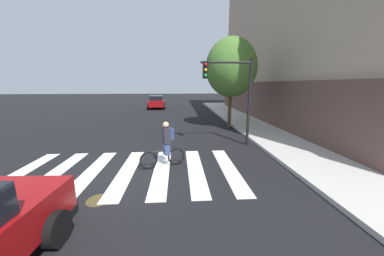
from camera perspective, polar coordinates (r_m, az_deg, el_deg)
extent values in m
plane|color=black|center=(7.70, -15.91, -11.46)|extent=(120.00, 120.00, 0.00)
cube|color=#B2AFA8|center=(10.36, 40.44, -7.39)|extent=(6.50, 50.00, 0.15)
cube|color=silver|center=(9.31, -40.31, -9.77)|extent=(0.55, 4.08, 0.01)
cube|color=silver|center=(8.65, -33.73, -10.40)|extent=(0.55, 4.08, 0.01)
cube|color=silver|center=(8.12, -26.14, -10.96)|extent=(0.55, 4.08, 0.01)
cube|color=silver|center=(7.75, -17.63, -11.37)|extent=(0.55, 4.08, 0.01)
cube|color=silver|center=(7.55, -8.46, -11.53)|extent=(0.55, 4.08, 0.01)
cube|color=silver|center=(7.55, 0.95, -11.40)|extent=(0.55, 4.08, 0.01)
cube|color=silver|center=(7.74, 10.12, -10.99)|extent=(0.55, 4.08, 0.01)
cylinder|color=#473D1E|center=(6.28, -24.50, -17.76)|extent=(0.64, 0.64, 0.01)
cylinder|color=black|center=(5.03, -33.60, -22.29)|extent=(0.27, 0.69, 0.68)
cube|color=maroon|center=(26.68, -9.86, 6.93)|extent=(2.17, 4.68, 0.69)
cube|color=black|center=(26.49, -9.92, 8.24)|extent=(1.80, 2.30, 0.55)
cylinder|color=black|center=(28.21, -11.71, 6.43)|extent=(0.29, 0.69, 0.67)
cylinder|color=black|center=(28.16, -7.81, 6.55)|extent=(0.29, 0.69, 0.67)
cylinder|color=black|center=(25.31, -12.09, 5.78)|extent=(0.29, 0.69, 0.67)
cylinder|color=black|center=(25.26, -7.75, 5.93)|extent=(0.29, 0.69, 0.67)
torus|color=black|center=(7.90, -4.44, -7.82)|extent=(0.64, 0.28, 0.66)
torus|color=black|center=(7.64, -11.98, -8.76)|extent=(0.64, 0.28, 0.66)
cylinder|color=black|center=(7.66, -8.21, -6.34)|extent=(0.86, 0.35, 0.05)
cylinder|color=black|center=(7.68, -7.09, -5.71)|extent=(0.04, 0.04, 0.45)
cube|color=#384772|center=(7.66, -7.10, -5.35)|extent=(0.28, 0.33, 0.56)
cube|color=#26262D|center=(7.54, -7.19, -2.09)|extent=(0.35, 0.42, 0.56)
sphere|color=tan|center=(7.45, -7.27, 0.90)|extent=(0.22, 0.22, 0.22)
cube|color=navy|center=(7.58, -5.89, -1.59)|extent=(0.25, 0.32, 0.40)
cylinder|color=black|center=(10.40, 15.58, 6.62)|extent=(0.14, 0.14, 4.20)
cylinder|color=black|center=(10.08, 9.46, 17.56)|extent=(2.40, 0.10, 0.10)
cube|color=black|center=(9.88, 3.75, 15.77)|extent=(0.24, 0.20, 0.76)
sphere|color=red|center=(9.79, 3.85, 17.21)|extent=(0.14, 0.14, 0.14)
sphere|color=gold|center=(9.77, 3.83, 15.81)|extent=(0.14, 0.14, 0.14)
sphere|color=green|center=(9.76, 3.81, 14.40)|extent=(0.14, 0.14, 0.14)
cylinder|color=gold|center=(15.47, 15.22, 2.24)|extent=(0.22, 0.22, 0.65)
sphere|color=gold|center=(15.41, 15.29, 3.57)|extent=(0.18, 0.18, 0.18)
cylinder|color=gold|center=(15.51, 15.78, 2.35)|extent=(0.12, 0.09, 0.09)
cylinder|color=#4C3823|center=(14.63, 10.41, 5.47)|extent=(0.24, 0.24, 2.75)
ellipsoid|color=#47722D|center=(14.58, 10.83, 16.23)|extent=(3.42, 3.42, 3.93)
cube|color=brown|center=(23.86, 39.64, 5.96)|extent=(19.39, 23.84, 3.20)
cube|color=tan|center=(24.60, 42.22, 23.68)|extent=(19.00, 23.37, 11.95)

